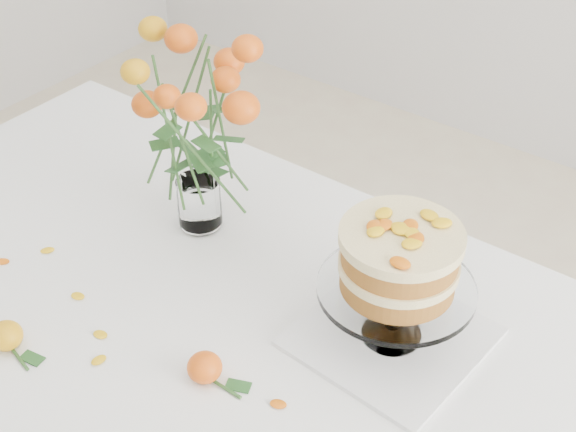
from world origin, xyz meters
name	(u,v)px	position (x,y,z in m)	size (l,w,h in m)	color
table	(173,328)	(0.00, 0.00, 0.67)	(1.43, 0.93, 0.76)	tan
napkin	(391,337)	(0.36, 0.14, 0.76)	(0.28, 0.28, 0.01)	silver
cake_stand	(399,265)	(0.36, 0.14, 0.91)	(0.25, 0.25, 0.22)	white
rose_vase	(192,114)	(-0.08, 0.18, 1.00)	(0.33, 0.33, 0.42)	white
loose_rose_near	(6,336)	(-0.12, -0.24, 0.78)	(0.10, 0.05, 0.05)	orange
loose_rose_far	(205,368)	(0.18, -0.10, 0.78)	(0.10, 0.05, 0.05)	#E5590B
stray_petal_a	(78,296)	(-0.12, -0.10, 0.76)	(0.03, 0.02, 0.00)	#EEB40F
stray_petal_b	(100,335)	(-0.02, -0.14, 0.76)	(0.03, 0.02, 0.00)	#EEB40F
stray_petal_c	(99,360)	(0.02, -0.18, 0.76)	(0.03, 0.02, 0.00)	#EEB40F
stray_petal_d	(48,250)	(-0.26, -0.05, 0.76)	(0.03, 0.02, 0.00)	#EEB40F
stray_petal_e	(3,262)	(-0.30, -0.12, 0.76)	(0.03, 0.02, 0.00)	#EEB40F
stray_petal_f	(278,404)	(0.30, -0.08, 0.76)	(0.03, 0.02, 0.00)	#EEB40F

